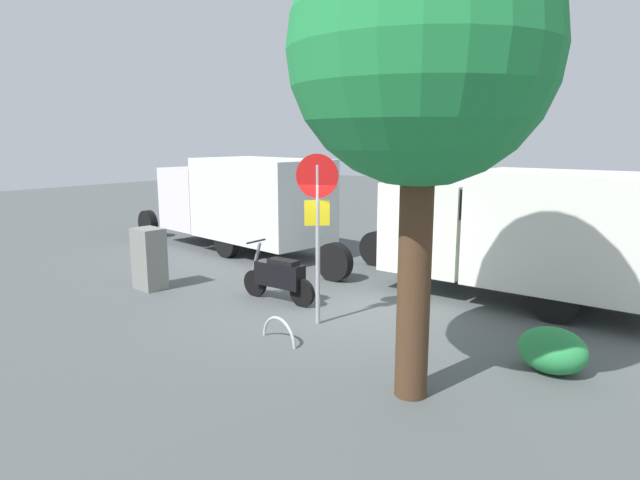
{
  "coord_description": "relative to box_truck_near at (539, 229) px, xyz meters",
  "views": [
    {
      "loc": [
        -6.48,
        7.78,
        3.32
      ],
      "look_at": [
        -0.32,
        0.42,
        1.5
      ],
      "focal_mm": 30.71,
      "sensor_mm": 36.0,
      "label": 1
    }
  ],
  "objects": [
    {
      "name": "ground_plane",
      "position": [
        2.97,
        3.14,
        -1.52
      ],
      "size": [
        60.0,
        60.0,
        0.0
      ],
      "primitive_type": "plane",
      "color": "#4B5050"
    },
    {
      "name": "shrub_near_sign",
      "position": [
        -1.33,
        3.16,
        -1.19
      ],
      "size": [
        0.96,
        0.79,
        0.65
      ],
      "primitive_type": "ellipsoid",
      "color": "#2A8B47",
      "rests_on": "ground"
    },
    {
      "name": "bike_rack_hoop",
      "position": [
        2.48,
        4.82,
        -1.52
      ],
      "size": [
        0.85,
        0.17,
        0.85
      ],
      "primitive_type": "torus",
      "rotation": [
        1.57,
        0.0,
        -0.14
      ],
      "color": "#B7B7BC",
      "rests_on": "ground"
    },
    {
      "name": "box_truck_far",
      "position": [
        8.58,
        0.15,
        0.02
      ],
      "size": [
        7.36,
        2.73,
        2.7
      ],
      "rotation": [
        0.0,
        0.0,
        -0.08
      ],
      "color": "black",
      "rests_on": "ground"
    },
    {
      "name": "street_tree",
      "position": [
        -0.14,
        5.05,
        2.73
      ],
      "size": [
        3.17,
        3.17,
        5.88
      ],
      "color": "#47301E",
      "rests_on": "ground"
    },
    {
      "name": "stop_sign",
      "position": [
        2.57,
        3.73,
        0.5
      ],
      "size": [
        0.71,
        0.33,
        3.03
      ],
      "color": "#9E9EA3",
      "rests_on": "ground"
    },
    {
      "name": "utility_cabinet",
      "position": [
        6.9,
        4.34,
        -0.84
      ],
      "size": [
        0.7,
        0.54,
        1.35
      ],
      "primitive_type": "cube",
      "rotation": [
        0.0,
        0.0,
        -0.05
      ],
      "color": "gray",
      "rests_on": "ground"
    },
    {
      "name": "motorcycle",
      "position": [
        4.04,
        3.2,
        -1.0
      ],
      "size": [
        1.81,
        0.55,
        1.2
      ],
      "rotation": [
        0.0,
        0.0,
        0.07
      ],
      "color": "black",
      "rests_on": "ground"
    },
    {
      "name": "box_truck_near",
      "position": [
        0.0,
        0.0,
        0.0
      ],
      "size": [
        8.03,
        2.63,
        2.65
      ],
      "rotation": [
        0.0,
        0.0,
        0.06
      ],
      "color": "black",
      "rests_on": "ground"
    }
  ]
}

